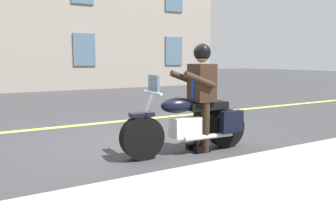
{
  "coord_description": "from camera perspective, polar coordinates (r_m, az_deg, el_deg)",
  "views": [
    {
      "loc": [
        2.22,
        5.35,
        1.48
      ],
      "look_at": [
        -0.38,
        0.75,
        0.75
      ],
      "focal_mm": 34.82,
      "sensor_mm": 36.0,
      "label": 1
    }
  ],
  "objects": [
    {
      "name": "ground_plane",
      "position": [
        5.98,
        -6.76,
        -6.52
      ],
      "size": [
        80.0,
        80.0,
        0.0
      ],
      "primitive_type": "plane",
      "color": "#333335"
    },
    {
      "name": "lane_center_stripe",
      "position": [
        7.82,
        -12.46,
        -3.2
      ],
      "size": [
        60.0,
        0.16,
        0.01
      ],
      "primitive_type": "cube",
      "color": "#E5DB4C",
      "rests_on": "ground_plane"
    },
    {
      "name": "motorcycle_main",
      "position": [
        5.25,
        3.98,
        -3.44
      ],
      "size": [
        2.22,
        0.63,
        1.26
      ],
      "color": "black",
      "rests_on": "ground_plane"
    },
    {
      "name": "rider_main",
      "position": [
        5.27,
        5.78,
        3.0
      ],
      "size": [
        0.63,
        0.56,
        1.74
      ],
      "color": "black",
      "rests_on": "ground_plane"
    }
  ]
}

